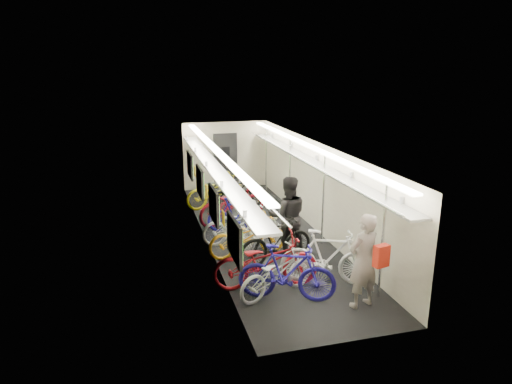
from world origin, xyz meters
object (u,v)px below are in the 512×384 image
bicycle_1 (287,273)px  passenger_near (363,261)px  backpack (381,256)px  bicycle_0 (277,273)px  passenger_mid (288,216)px

bicycle_1 → passenger_near: passenger_near is taller
bicycle_1 → backpack: bearing=-110.7°
backpack → bicycle_0: bearing=120.5°
bicycle_0 → backpack: size_ratio=4.63×
bicycle_0 → passenger_mid: size_ratio=0.93×
passenger_near → backpack: passenger_near is taller
passenger_near → passenger_mid: bearing=-93.8°
passenger_mid → backpack: passenger_mid is taller
bicycle_1 → backpack: backpack is taller
bicycle_0 → bicycle_1: size_ratio=0.94×
passenger_mid → backpack: (0.52, -3.30, 0.33)m
passenger_mid → backpack: 3.35m
passenger_mid → backpack: bearing=108.2°
bicycle_0 → passenger_mid: 2.10m
bicycle_0 → backpack: bearing=-158.9°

